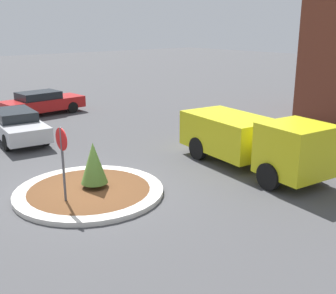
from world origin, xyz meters
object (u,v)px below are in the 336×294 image
at_px(stop_sign, 62,153).
at_px(parked_sedan_red, 42,103).
at_px(utility_truck, 252,139).
at_px(parked_sedan_silver, 16,125).

height_order(stop_sign, parked_sedan_red, stop_sign).
xyz_separation_m(utility_truck, parked_sedan_silver, (-9.27, -4.93, -0.39)).
bearing_deg(parked_sedan_red, utility_truck, -86.46).
bearing_deg(parked_sedan_red, parked_sedan_silver, -128.93).
xyz_separation_m(stop_sign, parked_sedan_silver, (-7.91, 1.66, -0.88)).
height_order(utility_truck, parked_sedan_red, utility_truck).
height_order(stop_sign, parked_sedan_silver, stop_sign).
bearing_deg(utility_truck, parked_sedan_silver, -144.75).
bearing_deg(parked_sedan_silver, utility_truck, 35.01).
distance_m(stop_sign, parked_sedan_silver, 8.13).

